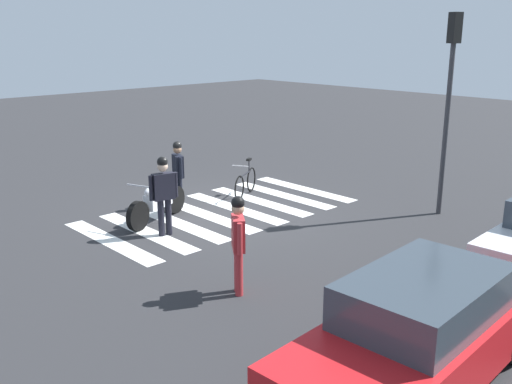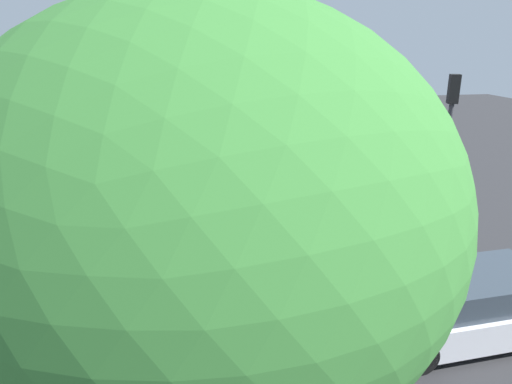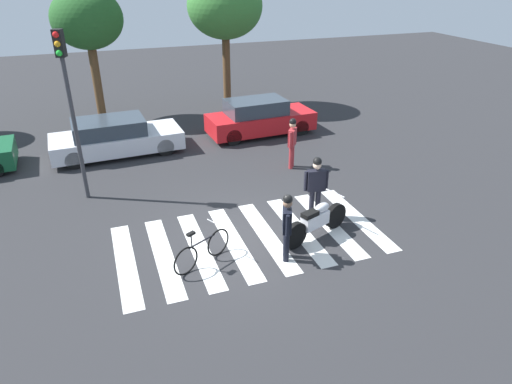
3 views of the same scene
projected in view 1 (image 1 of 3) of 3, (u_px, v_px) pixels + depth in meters
name	position (u px, v px, depth m)	size (l,w,h in m)	color
ground_plane	(221.00, 212.00, 14.67)	(60.00, 60.00, 0.00)	#2B2B2D
police_motorcycle	(157.00, 202.00, 13.80)	(2.11, 0.98, 1.07)	black
leaning_bicycle	(246.00, 183.00, 15.95)	(1.53, 0.86, 1.01)	black
officer_on_foot	(164.00, 190.00, 12.70)	(0.67, 0.29, 1.81)	black
officer_by_motorcycle	(178.00, 169.00, 14.83)	(0.36, 0.62, 1.74)	black
pedestrian_bystander	(238.00, 238.00, 9.83)	(0.45, 0.55, 1.77)	#B22D33
crosswalk_stripes	(221.00, 211.00, 14.66)	(6.75, 3.55, 0.01)	silver
car_red_convertible	(416.00, 335.00, 7.34)	(4.41, 1.89, 1.47)	black
traffic_light_pole	(449.00, 84.00, 13.66)	(0.31, 0.36, 4.86)	#38383D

